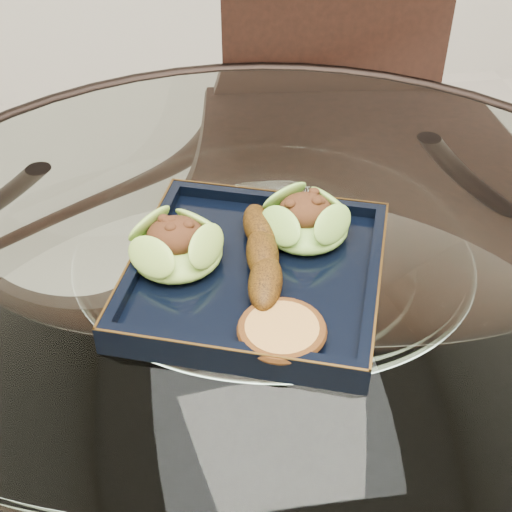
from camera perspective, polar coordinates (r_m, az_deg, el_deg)
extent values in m
cylinder|color=white|center=(0.80, 1.33, -2.20)|extent=(1.10, 1.10, 0.01)
torus|color=black|center=(0.80, 1.33, -2.20)|extent=(1.13, 1.13, 0.02)
cylinder|color=black|center=(1.32, 11.13, -5.25)|extent=(0.04, 0.04, 0.75)
cylinder|color=black|center=(1.28, -13.72, -7.84)|extent=(0.04, 0.04, 0.75)
cube|color=black|center=(1.31, 6.49, -0.03)|extent=(0.45, 0.45, 0.04)
cube|color=black|center=(1.32, 6.14, 14.12)|extent=(0.39, 0.06, 0.45)
cylinder|color=black|center=(1.35, -0.79, -13.10)|extent=(0.03, 0.03, 0.44)
cylinder|color=black|center=(1.40, 14.17, -12.04)|extent=(0.03, 0.03, 0.44)
cylinder|color=black|center=(1.58, -1.40, -2.89)|extent=(0.03, 0.03, 0.44)
cylinder|color=black|center=(1.63, 11.12, -2.34)|extent=(0.03, 0.03, 0.44)
cube|color=black|center=(0.79, 0.00, -1.68)|extent=(0.35, 0.35, 0.02)
ellipsoid|color=olive|center=(0.79, -6.38, 0.67)|extent=(0.13, 0.13, 0.04)
ellipsoid|color=#5D8E29|center=(0.82, 3.97, 2.72)|extent=(0.11, 0.11, 0.04)
ellipsoid|color=#573109|center=(0.78, 0.52, 0.17)|extent=(0.05, 0.17, 0.03)
cylinder|color=#B88C3D|center=(0.70, 2.08, -6.06)|extent=(0.09, 0.09, 0.01)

